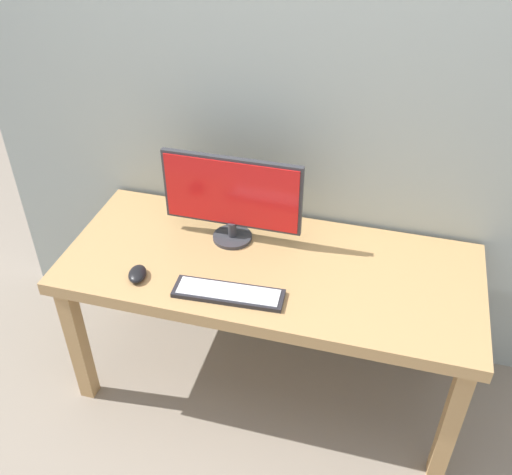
% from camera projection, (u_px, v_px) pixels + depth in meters
% --- Properties ---
extents(ground_plane, '(6.00, 6.00, 0.00)m').
position_uv_depth(ground_plane, '(268.00, 378.00, 2.75)').
color(ground_plane, gray).
extents(wall_back, '(2.86, 0.04, 3.00)m').
position_uv_depth(wall_back, '(299.00, 34.00, 2.16)').
color(wall_back, '#9EA8A3').
rests_on(wall_back, ground_plane).
extents(desk, '(1.68, 0.71, 0.70)m').
position_uv_depth(desk, '(270.00, 278.00, 2.38)').
color(desk, tan).
rests_on(desk, ground_plane).
extents(monitor, '(0.58, 0.17, 0.38)m').
position_uv_depth(monitor, '(232.00, 196.00, 2.35)').
color(monitor, '#333338').
rests_on(monitor, desk).
extents(keyboard_primary, '(0.43, 0.14, 0.02)m').
position_uv_depth(keyboard_primary, '(228.00, 293.00, 2.18)').
color(keyboard_primary, '#232328').
rests_on(keyboard_primary, desk).
extents(mouse, '(0.09, 0.12, 0.04)m').
position_uv_depth(mouse, '(137.00, 274.00, 2.25)').
color(mouse, black).
rests_on(mouse, desk).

